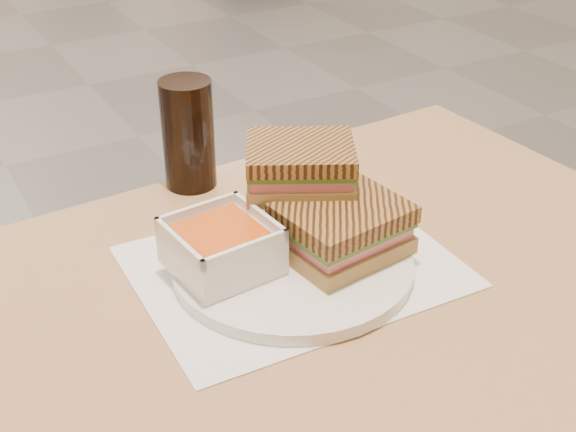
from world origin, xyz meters
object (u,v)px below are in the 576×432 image
plate (292,263)px  soup_bowl (222,248)px  cola_glass (188,134)px  panini_lower (342,228)px  main_table (229,428)px

plate → soup_bowl: bearing=163.6°
cola_glass → soup_bowl: bearing=-105.2°
plate → panini_lower: (0.06, -0.02, 0.04)m
main_table → panini_lower: size_ratio=8.43×
plate → soup_bowl: (-0.08, 0.02, 0.03)m
soup_bowl → main_table: bearing=-115.3°
panini_lower → cola_glass: (-0.07, 0.26, 0.03)m
soup_bowl → plate: bearing=-16.4°
main_table → cola_glass: size_ratio=8.30×
plate → cola_glass: bearing=93.5°
main_table → cola_glass: cola_glass is taller
soup_bowl → cola_glass: cola_glass is taller
soup_bowl → panini_lower: size_ratio=0.78×
soup_bowl → cola_glass: bearing=74.8°
main_table → soup_bowl: bearing=64.7°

